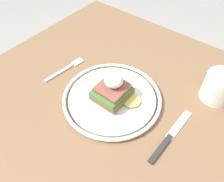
{
  "coord_description": "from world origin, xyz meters",
  "views": [
    {
      "loc": [
        0.2,
        -0.3,
        1.2
      ],
      "look_at": [
        -0.03,
        -0.01,
        0.78
      ],
      "focal_mm": 35.0,
      "sensor_mm": 36.0,
      "label": 1
    }
  ],
  "objects": [
    {
      "name": "fork",
      "position": [
        -0.21,
        0.0,
        0.75
      ],
      "size": [
        0.03,
        0.14,
        0.0
      ],
      "color": "silver",
      "rests_on": "dining_table"
    },
    {
      "name": "plate",
      "position": [
        -0.03,
        -0.01,
        0.75
      ],
      "size": [
        0.26,
        0.26,
        0.02
      ],
      "color": "white",
      "rests_on": "dining_table"
    },
    {
      "name": "sandwich",
      "position": [
        -0.03,
        -0.01,
        0.78
      ],
      "size": [
        0.11,
        0.09,
        0.07
      ],
      "color": "brown",
      "rests_on": "plate"
    },
    {
      "name": "cup",
      "position": [
        0.18,
        0.17,
        0.78
      ],
      "size": [
        0.08,
        0.08,
        0.08
      ],
      "color": "white",
      "rests_on": "dining_table"
    },
    {
      "name": "knife",
      "position": [
        0.15,
        -0.02,
        0.75
      ],
      "size": [
        0.02,
        0.18,
        0.01
      ],
      "color": "#2D2D2D",
      "rests_on": "dining_table"
    },
    {
      "name": "dining_table",
      "position": [
        0.0,
        0.0,
        0.61
      ],
      "size": [
        0.86,
        0.78,
        0.74
      ],
      "color": "#846042",
      "rests_on": "ground_plane"
    }
  ]
}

